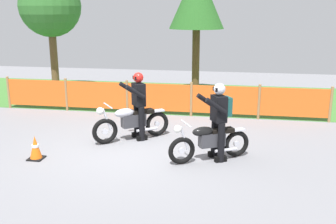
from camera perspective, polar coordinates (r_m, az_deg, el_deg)
ground at (r=9.24m, az=-5.08°, el=-5.49°), size 24.00×24.00×0.02m
grass_verge at (r=14.63m, az=0.60°, el=2.29°), size 24.00×5.20×0.01m
barrier_fence at (r=12.02m, az=-1.36°, el=2.12°), size 10.13×0.08×1.05m
tree_leftmost at (r=15.48m, az=-16.81°, el=14.48°), size 2.26×2.26×4.41m
motorcycle_lead at (r=8.46m, az=6.07°, el=-4.25°), size 1.71×1.03×0.90m
motorcycle_trailing at (r=9.75m, az=-5.38°, el=-1.44°), size 1.70×1.30×0.96m
rider_lead at (r=8.39m, az=7.43°, el=-0.75°), size 0.79×0.71×1.69m
rider_trailing at (r=9.71m, az=-4.37°, el=1.27°), size 0.73×0.72×1.69m
traffic_cone at (r=9.01m, az=-18.78°, el=-4.96°), size 0.32×0.32×0.53m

